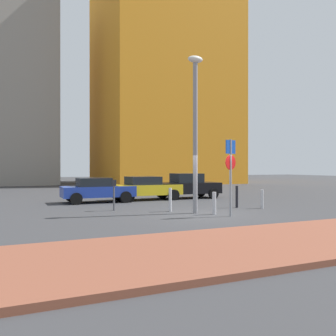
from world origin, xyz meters
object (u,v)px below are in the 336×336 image
Objects in this scene: parked_car_yellow at (145,188)px; traffic_bollard_near at (237,197)px; traffic_bollard_mid at (170,200)px; parking_meter at (114,191)px; street_lamp at (195,120)px; traffic_bollard_far at (262,199)px; parking_sign_post at (231,168)px; parked_car_black at (188,186)px; parked_car_blue at (97,190)px; traffic_bollard_edge at (214,203)px.

traffic_bollard_near is at bearing -66.28° from parked_car_yellow.
parking_meter is at bearing 148.05° from traffic_bollard_mid.
parking_meter is 2.62m from traffic_bollard_mid.
parking_meter is at bearing 141.02° from street_lamp.
traffic_bollard_far is (4.53, -0.75, -0.07)m from traffic_bollard_mid.
parking_sign_post is at bearing -62.51° from street_lamp.
parking_sign_post is at bearing -149.64° from traffic_bollard_far.
traffic_bollard_near is (2.11, 2.54, -1.43)m from parking_sign_post.
parked_car_black is 5.83m from traffic_bollard_near.
traffic_bollard_near is (5.82, -1.34, -0.37)m from parking_meter.
parked_car_yellow is at bearing 5.58° from parked_car_blue.
traffic_bollard_far is (3.46, -6.59, -0.28)m from parked_car_yellow.
traffic_bollard_mid is at bearing -31.95° from parking_meter.
traffic_bollard_near reaches higher than traffic_bollard_mid.
parking_sign_post is 2.90× the size of traffic_bollard_near.
parked_car_black is 3.76× the size of traffic_bollard_near.
parked_car_yellow is at bearing 93.07° from parking_sign_post.
parking_sign_post is (0.45, -8.35, 1.23)m from parked_car_yellow.
parked_car_black reaches higher than parked_car_yellow.
traffic_bollard_mid is at bearing 126.35° from traffic_bollard_edge.
parked_car_black reaches higher than traffic_bollard_near.
parked_car_black is (5.92, 0.30, 0.08)m from parked_car_blue.
parked_car_blue is 5.93m from parked_car_black.
parked_car_yellow is 4.50× the size of traffic_bollard_far.
traffic_bollard_far is at bearing 3.77° from street_lamp.
traffic_bollard_far is (3.01, 1.76, -1.51)m from parking_sign_post.
parking_sign_post reaches higher than traffic_bollard_edge.
traffic_bollard_far is at bearing -9.38° from traffic_bollard_mid.
traffic_bollard_edge is at bearing -143.90° from traffic_bollard_near.
parked_car_blue is 8.86m from parking_sign_post.
parked_car_blue reaches higher than traffic_bollard_near.
parked_car_yellow is 7.45m from traffic_bollard_far.
parked_car_black reaches higher than traffic_bollard_far.
traffic_bollard_edge is at bearing 108.17° from parking_sign_post.
traffic_bollard_mid is (-3.96, -5.84, -0.27)m from parked_car_black.
parked_car_blue is at bearing -174.42° from parked_car_yellow.
traffic_bollard_near is 3.62m from traffic_bollard_mid.
traffic_bollard_mid is 4.59m from traffic_bollard_far.
traffic_bollard_near is at bearing 50.39° from parking_sign_post.
parked_car_blue is at bearing -177.10° from parked_car_black.
parking_meter is 7.07m from traffic_bollard_far.
parked_car_blue is 7.85m from traffic_bollard_near.
traffic_bollard_far is at bearing 16.16° from traffic_bollard_edge.
parking_sign_post is 1.72m from traffic_bollard_edge.
parking_sign_post is 2.67m from street_lamp.
parked_car_black is 6.63m from traffic_bollard_far.
traffic_bollard_mid is 1.16× the size of traffic_bollard_far.
parked_car_blue is 1.29× the size of parking_sign_post.
parked_car_blue is 3.75× the size of traffic_bollard_near.
traffic_bollard_far is (0.91, -0.78, -0.08)m from traffic_bollard_near.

